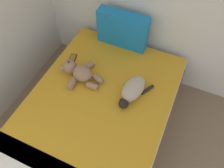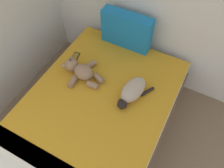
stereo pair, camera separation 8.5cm
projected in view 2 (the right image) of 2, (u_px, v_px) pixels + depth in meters
The scene contains 5 objects.
bed at pixel (99, 114), 2.45m from camera, with size 1.42×1.92×0.56m.
patterned_cushion at pixel (127, 30), 2.53m from camera, with size 0.59×0.15×0.42m.
cat at pixel (132, 91), 2.20m from camera, with size 0.30×0.42×0.15m.
teddy_bear at pixel (80, 70), 2.36m from camera, with size 0.49×0.43×0.16m.
cell_phone at pixel (75, 57), 2.56m from camera, with size 0.10×0.16×0.01m.
Camera 2 is at (1.85, 2.39, 2.44)m, focal length 35.71 mm.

